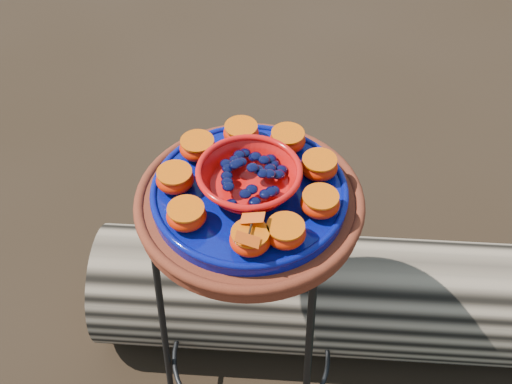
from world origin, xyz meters
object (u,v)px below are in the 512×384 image
at_px(terracotta_saucer, 249,204).
at_px(red_bowl, 249,180).
at_px(cobalt_plate, 249,194).
at_px(driftwood_log, 423,300).
at_px(plant_stand, 251,310).

distance_m(terracotta_saucer, red_bowl, 0.07).
xyz_separation_m(cobalt_plate, red_bowl, (0.00, 0.00, 0.04)).
height_order(terracotta_saucer, driftwood_log, terracotta_saucer).
relative_size(cobalt_plate, red_bowl, 2.00).
height_order(plant_stand, driftwood_log, plant_stand).
distance_m(plant_stand, red_bowl, 0.44).
bearing_deg(driftwood_log, red_bowl, -138.65).
distance_m(plant_stand, cobalt_plate, 0.40).
height_order(cobalt_plate, driftwood_log, cobalt_plate).
bearing_deg(terracotta_saucer, red_bowl, 0.00).
height_order(terracotta_saucer, red_bowl, red_bowl).
xyz_separation_m(plant_stand, driftwood_log, (0.37, 0.33, -0.18)).
relative_size(plant_stand, red_bowl, 3.75).
bearing_deg(cobalt_plate, terracotta_saucer, 0.00).
relative_size(plant_stand, terracotta_saucer, 1.61).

